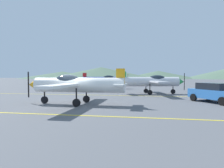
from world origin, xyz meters
TOP-DOWN VIEW (x-y plane):
  - ground_plane at (0.00, 0.00)m, footprint 400.00×400.00m
  - apron_line_near at (0.00, -3.75)m, footprint 80.00×0.16m
  - apron_line_far at (0.00, 7.71)m, footprint 80.00×0.16m
  - airplane_near at (0.11, 0.32)m, footprint 7.92×9.15m
  - airplane_mid at (6.22, 10.32)m, footprint 8.05×9.18m
  - airplane_far at (-1.56, 19.20)m, footprint 8.05×9.19m
  - car_sedan at (11.12, 3.34)m, footprint 3.79×4.61m
  - hill_left at (-69.63, 153.46)m, footprint 75.78×75.78m
  - hill_centerleft at (-29.25, 135.19)m, footprint 85.74×85.74m
  - hill_centerright at (15.81, 159.36)m, footprint 63.88×63.88m

SIDE VIEW (x-z plane):
  - ground_plane at x=0.00m, z-range 0.00..0.00m
  - apron_line_near at x=0.00m, z-range 0.00..0.01m
  - apron_line_far at x=0.00m, z-range 0.00..0.01m
  - car_sedan at x=11.12m, z-range 0.03..1.65m
  - airplane_near at x=0.11m, z-range 0.17..2.93m
  - airplane_mid at x=6.22m, z-range 0.17..2.93m
  - airplane_far at x=-1.56m, z-range 0.17..2.93m
  - hill_left at x=-69.63m, z-range 0.00..6.31m
  - hill_centerright at x=15.81m, z-range 0.00..6.72m
  - hill_centerleft at x=-29.25m, z-range 0.00..9.13m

